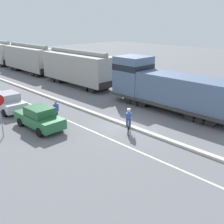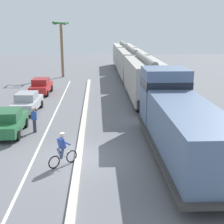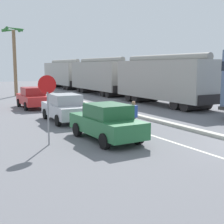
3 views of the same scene
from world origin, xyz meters
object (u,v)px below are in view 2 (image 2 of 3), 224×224
(hopper_car_trailing, at_px, (124,55))
(parked_car_red, at_px, (41,86))
(hopper_car_lead, at_px, (145,79))
(cyclist, at_px, (62,150))
(locomotive, at_px, (178,121))
(palm_tree_near, at_px, (61,38))
(parked_car_green, at_px, (9,122))
(hopper_car_middle, at_px, (131,64))
(parked_car_silver, at_px, (27,102))
(pedestrian_by_cars, at_px, (34,120))

(hopper_car_trailing, height_order, parked_car_red, hopper_car_trailing)
(hopper_car_lead, distance_m, cyclist, 14.95)
(locomotive, bearing_deg, palm_tree_near, 108.81)
(cyclist, bearing_deg, parked_car_green, 128.84)
(palm_tree_near, bearing_deg, hopper_car_middle, -16.93)
(locomotive, relative_size, parked_car_red, 2.74)
(parked_car_red, bearing_deg, hopper_car_trailing, 62.92)
(hopper_car_trailing, distance_m, parked_car_green, 33.45)
(hopper_car_lead, height_order, parked_car_silver, hopper_car_lead)
(hopper_car_lead, bearing_deg, hopper_car_trailing, 90.00)
(hopper_car_lead, relative_size, parked_car_silver, 2.48)
(hopper_car_lead, relative_size, hopper_car_middle, 1.00)
(hopper_car_lead, relative_size, parked_car_red, 2.50)
(locomotive, relative_size, hopper_car_trailing, 1.10)
(parked_car_silver, bearing_deg, locomotive, -41.40)
(palm_tree_near, bearing_deg, cyclist, -84.06)
(hopper_car_middle, relative_size, pedestrian_by_cars, 6.54)
(locomotive, height_order, pedestrian_by_cars, locomotive)
(hopper_car_middle, height_order, hopper_car_trailing, same)
(hopper_car_lead, height_order, pedestrian_by_cars, hopper_car_lead)
(parked_car_green, relative_size, parked_car_red, 1.00)
(hopper_car_middle, xyz_separation_m, parked_car_silver, (-10.01, -14.93, -1.26))
(locomotive, height_order, parked_car_red, locomotive)
(parked_car_silver, distance_m, cyclist, 10.96)
(pedestrian_by_cars, bearing_deg, parked_car_green, -170.15)
(hopper_car_trailing, height_order, pedestrian_by_cars, hopper_car_trailing)
(hopper_car_middle, xyz_separation_m, pedestrian_by_cars, (-8.50, -19.99, -1.23))
(hopper_car_trailing, height_order, parked_car_silver, hopper_car_trailing)
(parked_car_silver, relative_size, palm_tree_near, 0.58)
(palm_tree_near, bearing_deg, pedestrian_by_cars, -88.67)
(pedestrian_by_cars, bearing_deg, parked_car_red, 97.53)
(hopper_car_lead, bearing_deg, parked_car_red, 160.81)
(locomotive, xyz_separation_m, hopper_car_middle, (0.00, 23.76, 0.28))
(locomotive, relative_size, pedestrian_by_cars, 7.17)
(parked_car_red, relative_size, pedestrian_by_cars, 2.62)
(parked_car_red, height_order, palm_tree_near, palm_tree_near)
(hopper_car_middle, height_order, parked_car_silver, hopper_car_middle)
(hopper_car_trailing, bearing_deg, pedestrian_by_cars, -105.05)
(parked_car_green, relative_size, parked_car_silver, 0.99)
(hopper_car_middle, relative_size, cyclist, 6.18)
(hopper_car_middle, bearing_deg, parked_car_red, -141.20)
(parked_car_red, bearing_deg, palm_tree_near, 84.50)
(hopper_car_middle, bearing_deg, parked_car_green, -116.44)
(hopper_car_trailing, height_order, palm_tree_near, palm_tree_near)
(cyclist, distance_m, palm_tree_near, 28.41)
(parked_car_red, distance_m, cyclist, 17.54)
(hopper_car_middle, distance_m, pedestrian_by_cars, 21.76)
(pedestrian_by_cars, bearing_deg, parked_car_silver, 106.65)
(cyclist, xyz_separation_m, palm_tree_near, (-2.90, 27.93, 4.30))
(parked_car_red, height_order, cyclist, cyclist)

